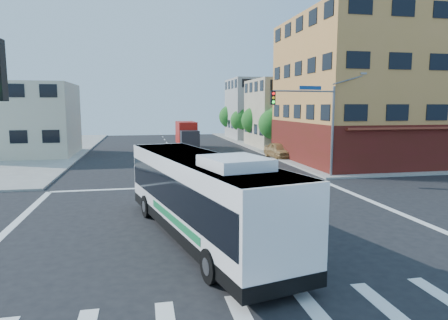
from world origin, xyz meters
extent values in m
plane|color=black|center=(0.00, 0.00, 0.00)|extent=(120.00, 120.00, 0.00)
cube|color=gray|center=(35.00, 35.00, 0.07)|extent=(50.00, 50.00, 0.15)
cube|color=#C58647|center=(20.00, 18.50, 7.00)|extent=(18.00, 15.00, 14.00)
cube|color=#551513|center=(20.00, 18.50, 2.00)|extent=(18.09, 15.08, 4.00)
cube|color=maroon|center=(20.00, 11.40, 3.60)|extent=(16.00, 1.60, 0.51)
cube|color=#B8AB8C|center=(17.00, 34.00, 4.50)|extent=(12.00, 10.00, 9.00)
cube|color=gray|center=(17.00, 48.00, 5.00)|extent=(12.00, 10.00, 10.00)
cube|color=beige|center=(-17.00, 30.00, 4.00)|extent=(12.00, 10.00, 8.00)
cylinder|color=slate|center=(10.80, 10.80, 3.50)|extent=(0.18, 0.18, 7.00)
cylinder|color=slate|center=(8.30, 10.55, 6.60)|extent=(5.01, 0.62, 0.12)
cube|color=black|center=(5.80, 10.30, 6.10)|extent=(0.32, 0.30, 1.00)
sphere|color=#FF0C0C|center=(5.80, 10.13, 6.40)|extent=(0.20, 0.20, 0.20)
sphere|color=yellow|center=(5.80, 10.13, 6.10)|extent=(0.20, 0.20, 0.20)
sphere|color=#19FF33|center=(5.80, 10.13, 5.80)|extent=(0.20, 0.20, 0.20)
cube|color=navy|center=(8.80, 10.60, 6.85)|extent=(1.80, 0.22, 0.28)
cube|color=gray|center=(13.30, 11.05, 8.00)|extent=(0.50, 0.22, 0.14)
cylinder|color=#3D2B16|center=(11.80, 28.00, 0.96)|extent=(0.28, 0.28, 1.92)
sphere|color=#18541A|center=(11.80, 28.00, 3.37)|extent=(3.60, 3.60, 3.60)
sphere|color=#18541A|center=(12.20, 27.70, 4.27)|extent=(2.52, 2.52, 2.52)
cylinder|color=#3D2B16|center=(11.80, 36.00, 1.00)|extent=(0.28, 0.28, 1.99)
sphere|color=#18541A|center=(11.80, 36.00, 3.51)|extent=(3.80, 3.80, 3.80)
sphere|color=#18541A|center=(12.20, 35.70, 4.46)|extent=(2.66, 2.66, 2.66)
cylinder|color=#3D2B16|center=(11.80, 44.00, 0.94)|extent=(0.28, 0.28, 1.89)
sphere|color=#18541A|center=(11.80, 44.00, 3.25)|extent=(3.40, 3.40, 3.40)
sphere|color=#18541A|center=(12.20, 43.70, 4.10)|extent=(2.38, 2.38, 2.38)
cylinder|color=#3D2B16|center=(11.80, 52.00, 1.01)|extent=(0.28, 0.28, 2.03)
sphere|color=#18541A|center=(11.80, 52.00, 3.63)|extent=(4.00, 4.00, 4.00)
sphere|color=#18541A|center=(12.20, 51.70, 4.63)|extent=(2.80, 2.80, 2.80)
cube|color=black|center=(-1.17, -1.45, 0.59)|extent=(5.61, 13.19, 0.48)
cube|color=white|center=(-1.17, -1.45, 1.91)|extent=(5.59, 13.17, 3.06)
cube|color=black|center=(-1.17, -1.45, 2.09)|extent=(5.55, 12.80, 1.34)
cube|color=black|center=(-2.62, 4.76, 1.99)|extent=(2.47, 0.63, 1.45)
cube|color=#E5590C|center=(-2.63, 4.79, 3.06)|extent=(2.01, 0.52, 0.30)
cube|color=white|center=(-1.17, -1.45, 3.37)|extent=(5.48, 12.90, 0.13)
cube|color=white|center=(-0.44, -4.59, 3.63)|extent=(2.40, 2.73, 0.39)
cube|color=#167C43|center=(-2.40, -2.29, 1.13)|extent=(1.36, 5.75, 0.30)
cube|color=#167C43|center=(0.30, -1.66, 1.13)|extent=(1.36, 5.75, 0.30)
cylinder|color=black|center=(-3.36, 2.27, 0.56)|extent=(0.57, 1.16, 1.12)
cylinder|color=#99999E|center=(-3.50, 2.24, 0.56)|extent=(0.17, 0.55, 0.56)
cylinder|color=black|center=(-0.86, 2.85, 0.56)|extent=(0.57, 1.16, 1.12)
cylinder|color=#99999E|center=(-0.71, 2.89, 0.56)|extent=(0.17, 0.55, 0.56)
cylinder|color=black|center=(-1.49, -5.76, 0.56)|extent=(0.57, 1.16, 1.12)
cylinder|color=#99999E|center=(-1.63, -5.79, 0.56)|extent=(0.17, 0.55, 0.56)
cylinder|color=black|center=(1.01, -5.18, 0.56)|extent=(0.57, 1.16, 1.12)
cylinder|color=#99999E|center=(1.16, -5.14, 0.56)|extent=(0.17, 0.55, 0.56)
cube|color=#242328|center=(2.17, 31.40, 1.25)|extent=(2.24, 2.15, 2.50)
cube|color=black|center=(2.19, 30.49, 1.64)|extent=(2.02, 0.10, 0.96)
cube|color=#A6160F|center=(2.12, 35.06, 2.02)|extent=(2.38, 5.42, 2.89)
cube|color=black|center=(2.14, 33.91, 0.53)|extent=(2.22, 7.73, 0.29)
cylinder|color=black|center=(1.16, 31.58, 0.48)|extent=(0.28, 0.97, 0.96)
cylinder|color=black|center=(3.18, 31.61, 0.48)|extent=(0.28, 0.97, 0.96)
cylinder|color=black|center=(1.12, 34.37, 0.48)|extent=(0.28, 0.97, 0.96)
cylinder|color=black|center=(3.14, 34.40, 0.48)|extent=(0.28, 0.97, 0.96)
cylinder|color=black|center=(1.09, 36.78, 0.48)|extent=(0.28, 0.97, 0.96)
cylinder|color=black|center=(3.11, 36.81, 0.48)|extent=(0.28, 0.97, 0.96)
imported|color=tan|center=(10.69, 22.77, 0.82)|extent=(2.23, 4.95, 1.65)
camera|label=1|loc=(-3.44, -17.51, 5.52)|focal=32.00mm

